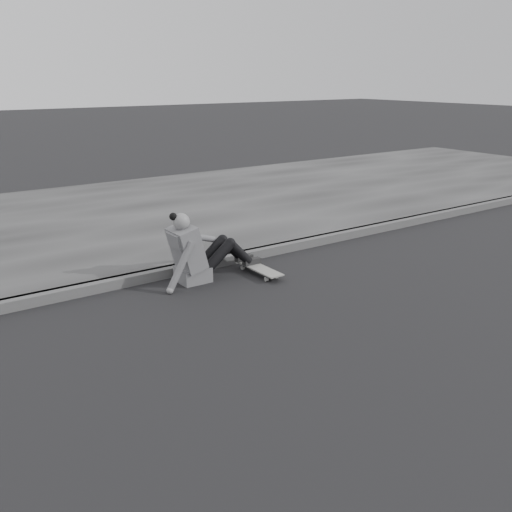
{
  "coord_description": "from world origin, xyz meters",
  "views": [
    {
      "loc": [
        -3.52,
        -3.5,
        2.39
      ],
      "look_at": [
        -0.14,
        1.35,
        0.5
      ],
      "focal_mm": 40.0,
      "sensor_mm": 36.0,
      "label": 1
    }
  ],
  "objects": [
    {
      "name": "ground",
      "position": [
        0.0,
        0.0,
        0.0
      ],
      "size": [
        80.0,
        80.0,
        0.0
      ],
      "primitive_type": "plane",
      "color": "black",
      "rests_on": "ground"
    },
    {
      "name": "curb",
      "position": [
        0.0,
        2.58,
        0.06
      ],
      "size": [
        24.0,
        0.16,
        0.12
      ],
      "primitive_type": "cube",
      "color": "#494949",
      "rests_on": "ground"
    },
    {
      "name": "sidewalk",
      "position": [
        0.0,
        5.6,
        0.06
      ],
      "size": [
        24.0,
        6.0,
        0.12
      ],
      "primitive_type": "cube",
      "color": "#353535",
      "rests_on": "ground"
    },
    {
      "name": "skateboard",
      "position": [
        0.36,
        2.0,
        0.07
      ],
      "size": [
        0.2,
        0.78,
        0.09
      ],
      "color": "gray",
      "rests_on": "ground"
    },
    {
      "name": "seated_woman",
      "position": [
        -0.38,
        2.25,
        0.36
      ],
      "size": [
        1.38,
        0.46,
        0.88
      ],
      "color": "#5A5A5D",
      "rests_on": "ground"
    }
  ]
}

